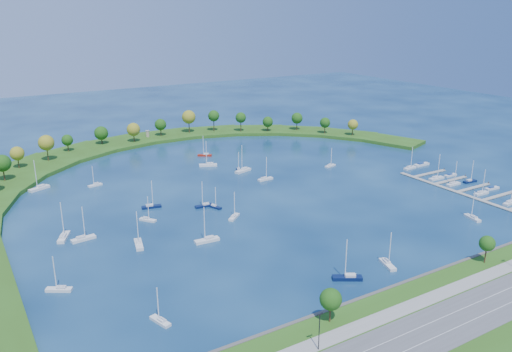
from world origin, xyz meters
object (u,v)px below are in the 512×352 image
moored_boat_19 (234,216)px  docked_boat_11 (421,164)px  moored_boat_10 (215,206)px  moored_boat_16 (205,155)px  harbor_tower (148,134)px  moored_boat_14 (265,178)px  moored_boat_7 (204,205)px  moored_boat_17 (160,320)px  moored_boat_12 (95,184)px  docked_boat_6 (453,183)px  docked_boat_2 (510,202)px  moored_boat_6 (330,165)px  dock_system (479,193)px  moored_boat_5 (243,170)px  moored_boat_18 (39,188)px  docked_boat_8 (436,178)px  moored_boat_13 (64,236)px  docked_boat_9 (450,175)px  moored_boat_4 (83,238)px  moored_boat_3 (148,219)px  moored_boat_0 (473,217)px  moored_boat_9 (151,206)px  moored_boat_8 (208,164)px  moored_boat_11 (348,277)px  moored_boat_1 (59,288)px  docked_boat_5 (492,188)px  docked_boat_10 (410,167)px  moored_boat_15 (239,169)px  moored_boat_21 (387,263)px  docked_boat_7 (470,181)px  moored_boat_2 (207,239)px

moored_boat_19 → docked_boat_11: bearing=-34.3°
moored_boat_10 → moored_boat_16: 82.92m
harbor_tower → moored_boat_14: moored_boat_14 is taller
moored_boat_7 → moored_boat_17: 86.44m
moored_boat_12 → docked_boat_6: 172.86m
docked_boat_2 → moored_boat_6: bearing=104.4°
dock_system → moored_boat_17: (-163.33, -20.78, 0.51)m
moored_boat_7 → moored_boat_14: (41.98, 17.38, 0.01)m
moored_boat_12 → moored_boat_5: bearing=155.7°
moored_boat_18 → moored_boat_19: 99.62m
moored_boat_10 → docked_boat_8: size_ratio=0.73×
moored_boat_13 → docked_boat_9: 186.30m
moored_boat_7 → moored_boat_19: (4.87, -17.72, -0.01)m
moored_boat_4 → moored_boat_7: 53.39m
moored_boat_3 → moored_boat_13: (-32.47, -0.08, 0.10)m
moored_boat_18 → docked_boat_8: (172.29, -86.80, -0.06)m
moored_boat_0 → moored_boat_14: size_ratio=0.98×
moored_boat_4 → moored_boat_13: size_ratio=0.93×
moored_boat_5 → moored_boat_9: size_ratio=1.19×
moored_boat_7 → docked_boat_8: (115.61, -26.20, 0.04)m
moored_boat_8 → docked_boat_6: bearing=157.9°
moored_boat_12 → moored_boat_9: bearing=96.2°
harbor_tower → moored_boat_10: 132.25m
moored_boat_11 → moored_boat_12: size_ratio=1.37×
moored_boat_3 → moored_boat_10: bearing=51.2°
moored_boat_1 → docked_boat_5: moored_boat_1 is taller
docked_boat_10 → docked_boat_6: bearing=-99.1°
moored_boat_15 → moored_boat_9: bearing=-42.1°
moored_boat_17 → docked_boat_10: 178.35m
harbor_tower → moored_boat_15: bearing=-79.3°
docked_boat_11 → docked_boat_8: bearing=-121.3°
moored_boat_4 → moored_boat_10: moored_boat_4 is taller
harbor_tower → dock_system: 202.12m
moored_boat_15 → moored_boat_18: size_ratio=0.72×
harbor_tower → moored_boat_14: (20.86, -110.22, -3.27)m
moored_boat_11 → docked_boat_6: size_ratio=1.15×
moored_boat_19 → harbor_tower: bearing=43.7°
moored_boat_4 → moored_boat_15: moored_boat_4 is taller
moored_boat_0 → docked_boat_2: 28.74m
harbor_tower → docked_boat_8: (94.49, -153.79, -3.24)m
moored_boat_6 → moored_boat_21: (-55.98, -98.80, 0.05)m
moored_boat_13 → moored_boat_17: moored_boat_13 is taller
moored_boat_3 → moored_boat_13: size_ratio=0.75×
dock_system → moored_boat_7: size_ratio=7.08×
docked_boat_7 → moored_boat_1: bearing=-174.0°
moored_boat_0 → docked_boat_7: bearing=-38.5°
moored_boat_0 → moored_boat_16: size_ratio=0.97×
moored_boat_2 → moored_boat_21: moored_boat_2 is taller
dock_system → moored_boat_1: moored_boat_1 is taller
moored_boat_5 → moored_boat_21: size_ratio=1.18×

